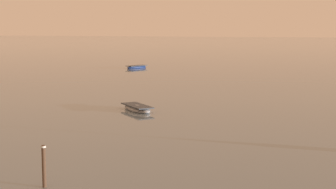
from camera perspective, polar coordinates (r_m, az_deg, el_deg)
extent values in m
ellipsoid|color=navy|center=(92.99, -3.44, 2.98)|extent=(3.10, 4.65, 0.70)
cube|color=#33383F|center=(92.97, -3.44, 3.16)|extent=(2.94, 4.31, 0.09)
cube|color=#33383F|center=(92.97, -3.44, 3.10)|extent=(1.36, 0.78, 0.07)
ellipsoid|color=gray|center=(45.18, -3.38, -1.58)|extent=(4.15, 4.00, 0.68)
cube|color=#33383F|center=(45.13, -3.38, -1.22)|extent=(3.87, 3.75, 0.09)
cube|color=#33383F|center=(45.15, -3.38, -1.34)|extent=(1.10, 1.15, 0.07)
cylinder|color=#4A3323|center=(24.19, -13.39, -7.88)|extent=(0.18, 0.18, 2.13)
cylinder|color=silver|center=(23.95, -13.46, -5.57)|extent=(0.22, 0.22, 0.08)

